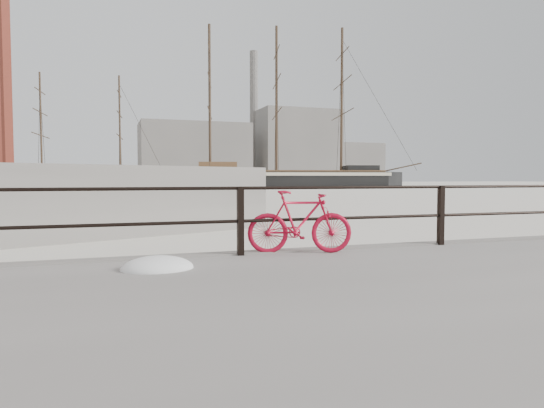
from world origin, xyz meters
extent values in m
plane|color=white|center=(0.00, 0.00, 0.00)|extent=(400.00, 400.00, 0.00)
imported|color=#B00B26|center=(-2.61, -0.25, 0.82)|extent=(1.57, 0.63, 0.94)
ellipsoid|color=white|center=(-4.75, -0.84, 0.51)|extent=(0.90, 0.70, 0.32)
cube|color=gray|center=(20.00, 140.00, 9.00)|extent=(32.00, 18.00, 18.00)
cube|color=gray|center=(55.00, 145.00, 12.00)|extent=(26.00, 20.00, 24.00)
cube|color=gray|center=(78.00, 150.00, 7.00)|extent=(20.00, 16.00, 14.00)
cylinder|color=gray|center=(42.00, 150.00, 22.00)|extent=(2.80, 2.80, 44.00)
camera|label=1|loc=(-5.34, -6.93, 1.47)|focal=32.00mm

